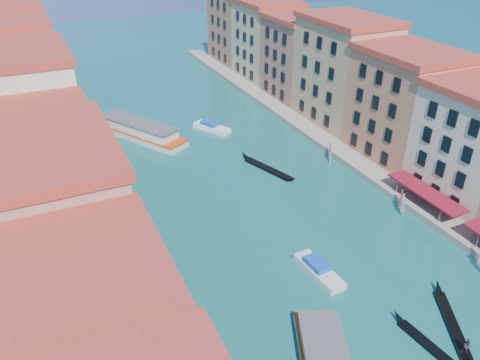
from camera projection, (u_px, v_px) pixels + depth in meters
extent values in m
cube|color=#9B3222|center=(67.00, 278.00, 29.19)|extent=(12.80, 15.40, 1.00)
cube|color=#A3785B|center=(61.00, 240.00, 45.77)|extent=(12.00, 17.00, 19.00)
cube|color=#9B3222|center=(39.00, 148.00, 40.81)|extent=(12.80, 17.40, 1.00)
cube|color=tan|center=(48.00, 180.00, 58.61)|extent=(12.00, 14.00, 16.50)
cube|color=#9B3222|center=(33.00, 115.00, 54.27)|extent=(12.80, 14.40, 1.00)
cube|color=beige|center=(36.00, 122.00, 70.35)|extent=(12.00, 18.00, 20.00)
cube|color=#9B3222|center=(20.00, 52.00, 65.15)|extent=(12.80, 18.40, 1.00)
cube|color=tan|center=(30.00, 95.00, 84.37)|extent=(12.00, 16.00, 17.50)
cube|color=#9B3222|center=(18.00, 44.00, 79.79)|extent=(12.80, 16.40, 1.00)
cube|color=#A77C60|center=(25.00, 70.00, 96.34)|extent=(12.00, 15.00, 18.50)
cube|color=#9B3222|center=(13.00, 21.00, 91.51)|extent=(12.80, 15.40, 1.00)
cube|color=tan|center=(21.00, 51.00, 108.83)|extent=(12.00, 17.00, 19.00)
cube|color=#9B3222|center=(10.00, 6.00, 103.88)|extent=(12.80, 17.40, 1.00)
cube|color=beige|center=(475.00, 149.00, 66.42)|extent=(12.00, 14.00, 16.50)
cube|color=#BF6B48|center=(403.00, 109.00, 77.87)|extent=(12.00, 16.00, 18.00)
cube|color=#9B3222|center=(413.00, 52.00, 73.16)|extent=(12.80, 16.40, 1.00)
cube|color=tan|center=(343.00, 75.00, 90.78)|extent=(12.00, 18.00, 20.00)
cube|color=#9B3222|center=(349.00, 19.00, 85.57)|extent=(12.80, 18.40, 1.00)
cube|color=#9F614C|center=(299.00, 61.00, 104.40)|extent=(12.00, 15.00, 17.50)
cube|color=#9B3222|center=(301.00, 18.00, 99.82)|extent=(12.80, 15.40, 1.00)
cube|color=tan|center=(267.00, 43.00, 116.37)|extent=(12.00, 16.00, 18.50)
cube|color=#9B3222|center=(268.00, 2.00, 111.54)|extent=(12.80, 16.40, 1.00)
cube|color=#9D6447|center=(239.00, 28.00, 129.13)|extent=(12.00, 17.00, 19.50)
cube|color=gray|center=(321.00, 139.00, 87.84)|extent=(4.00, 140.00, 1.00)
cylinder|color=#555557|center=(477.00, 244.00, 58.21)|extent=(0.12, 0.12, 3.00)
cube|color=maroon|center=(426.00, 192.00, 66.18)|extent=(3.20, 12.60, 0.25)
cylinder|color=#555557|center=(439.00, 218.00, 63.10)|extent=(0.12, 0.12, 3.00)
cylinder|color=#555557|center=(396.00, 189.00, 69.72)|extent=(0.12, 0.12, 3.00)
cylinder|color=brown|center=(480.00, 255.00, 56.65)|extent=(0.24, 0.24, 3.20)
cylinder|color=brown|center=(404.00, 208.00, 65.67)|extent=(0.24, 0.24, 3.20)
cylinder|color=brown|center=(402.00, 204.00, 66.68)|extent=(0.24, 0.24, 3.20)
cylinder|color=brown|center=(401.00, 199.00, 67.68)|extent=(0.24, 0.24, 3.20)
cylinder|color=brown|center=(331.00, 156.00, 79.86)|extent=(0.24, 0.24, 3.20)
cylinder|color=brown|center=(330.00, 153.00, 80.87)|extent=(0.24, 0.24, 3.20)
cylinder|color=brown|center=(330.00, 150.00, 81.87)|extent=(0.24, 0.24, 3.20)
cube|color=beige|center=(139.00, 134.00, 89.48)|extent=(14.68, 20.83, 1.28)
cube|color=silver|center=(138.00, 127.00, 88.80)|extent=(12.12, 16.87, 1.70)
cube|color=#555557|center=(137.00, 122.00, 88.30)|extent=(12.66, 17.49, 0.27)
cube|color=#D0400C|center=(138.00, 131.00, 89.19)|extent=(14.73, 20.86, 0.27)
cube|color=black|center=(435.00, 351.00, 45.58)|extent=(1.94, 8.52, 0.42)
cone|color=black|center=(399.00, 317.00, 48.90)|extent=(1.04, 1.97, 1.58)
cube|color=black|center=(452.00, 324.00, 48.56)|extent=(5.42, 8.55, 0.46)
cone|color=black|center=(438.00, 287.00, 52.77)|extent=(1.79, 2.23, 1.71)
imported|color=#31272D|center=(467.00, 347.00, 44.68)|extent=(1.07, 0.99, 1.76)
cube|color=black|center=(268.00, 169.00, 78.04)|extent=(4.26, 9.74, 0.49)
cone|color=black|center=(245.00, 156.00, 81.30)|extent=(1.63, 2.40, 1.84)
cone|color=black|center=(292.00, 179.00, 74.42)|extent=(1.51, 2.04, 1.62)
cube|color=silver|center=(319.00, 271.00, 55.41)|extent=(2.87, 7.55, 0.85)
cube|color=#164DB3|center=(317.00, 264.00, 55.45)|extent=(2.13, 3.30, 0.74)
cube|color=white|center=(212.00, 128.00, 92.47)|extent=(5.89, 8.17, 0.91)
cube|color=#164DB3|center=(210.00, 123.00, 92.37)|extent=(3.38, 3.95, 0.79)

